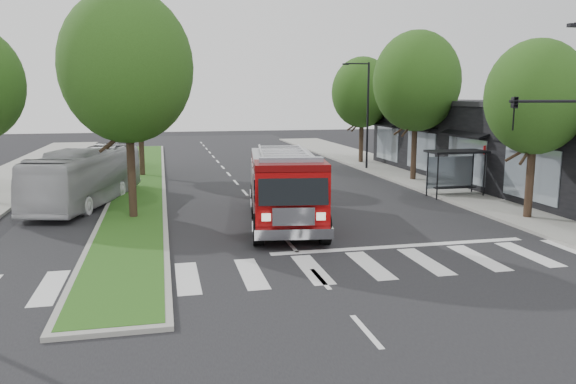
% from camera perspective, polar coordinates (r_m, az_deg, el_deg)
% --- Properties ---
extents(ground, '(140.00, 140.00, 0.00)m').
position_cam_1_polar(ground, '(21.24, 0.33, -5.48)').
color(ground, black).
rests_on(ground, ground).
extents(sidewalk_right, '(5.00, 80.00, 0.15)m').
position_cam_1_polar(sidewalk_right, '(34.95, 16.83, 0.28)').
color(sidewalk_right, gray).
rests_on(sidewalk_right, ground).
extents(median, '(3.00, 50.00, 0.15)m').
position_cam_1_polar(median, '(38.38, -14.63, 1.20)').
color(median, gray).
rests_on(median, ground).
extents(storefront_row, '(8.00, 30.00, 5.00)m').
position_cam_1_polar(storefront_row, '(37.08, 23.10, 4.22)').
color(storefront_row, black).
rests_on(storefront_row, ground).
extents(bus_shelter, '(3.20, 1.60, 2.61)m').
position_cam_1_polar(bus_shelter, '(32.45, 16.59, 3.09)').
color(bus_shelter, black).
rests_on(bus_shelter, ground).
extents(tree_right_near, '(4.40, 4.40, 8.05)m').
position_cam_1_polar(tree_right_near, '(27.24, 23.88, 8.78)').
color(tree_right_near, black).
rests_on(tree_right_near, ground).
extents(tree_right_mid, '(5.60, 5.60, 9.72)m').
position_cam_1_polar(tree_right_mid, '(37.60, 12.93, 10.90)').
color(tree_right_mid, black).
rests_on(tree_right_mid, ground).
extents(tree_right_far, '(5.00, 5.00, 8.73)m').
position_cam_1_polar(tree_right_far, '(46.82, 7.55, 10.00)').
color(tree_right_far, black).
rests_on(tree_right_far, ground).
extents(tree_median_near, '(5.80, 5.80, 10.16)m').
position_cam_1_polar(tree_median_near, '(26.03, -16.09, 12.10)').
color(tree_median_near, black).
rests_on(tree_median_near, ground).
extents(tree_median_far, '(5.60, 5.60, 9.72)m').
position_cam_1_polar(tree_median_far, '(39.99, -14.94, 10.74)').
color(tree_median_far, black).
rests_on(tree_median_far, ground).
extents(streetlight_right_far, '(2.11, 0.20, 8.00)m').
position_cam_1_polar(streetlight_right_far, '(42.69, 7.91, 8.19)').
color(streetlight_right_far, black).
rests_on(streetlight_right_far, ground).
extents(fire_engine, '(4.17, 9.82, 3.30)m').
position_cam_1_polar(fire_engine, '(24.66, -0.33, 0.43)').
color(fire_engine, '#5E0505').
rests_on(fire_engine, ground).
extents(city_bus, '(5.06, 10.72, 2.91)m').
position_cam_1_polar(city_bus, '(30.82, -19.82, 1.49)').
color(city_bus, '#B9BABE').
rests_on(city_bus, ground).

